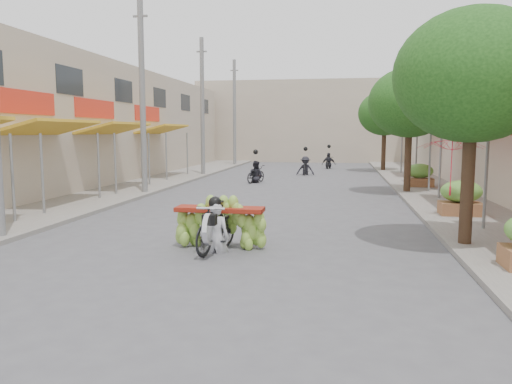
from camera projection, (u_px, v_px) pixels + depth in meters
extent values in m
plane|color=#545459|center=(176.00, 291.00, 8.16)|extent=(120.00, 120.00, 0.00)
cube|color=gray|center=(137.00, 185.00, 24.00)|extent=(4.00, 60.00, 0.12)
cube|color=gray|center=(442.00, 190.00, 21.68)|extent=(4.00, 60.00, 0.12)
cube|color=#B5A58F|center=(27.00, 123.00, 23.49)|extent=(8.00, 40.00, 6.00)
cylinder|color=slate|center=(13.00, 180.00, 13.75)|extent=(0.08, 0.08, 2.55)
cube|color=gold|center=(49.00, 127.00, 16.84)|extent=(1.77, 4.00, 0.53)
cylinder|color=slate|center=(42.00, 176.00, 15.12)|extent=(0.08, 0.08, 2.55)
cylinder|color=slate|center=(99.00, 167.00, 18.65)|extent=(0.08, 0.08, 2.55)
cube|color=red|center=(24.00, 102.00, 16.89)|extent=(0.10, 3.50, 0.80)
cube|color=gold|center=(115.00, 128.00, 21.74)|extent=(1.77, 4.00, 0.53)
cylinder|color=slate|center=(115.00, 165.00, 20.02)|extent=(0.08, 0.08, 2.55)
cylinder|color=slate|center=(149.00, 160.00, 23.54)|extent=(0.08, 0.08, 2.55)
cube|color=red|center=(95.00, 109.00, 21.78)|extent=(0.10, 3.50, 0.80)
cube|color=gold|center=(163.00, 129.00, 27.61)|extent=(1.77, 4.00, 0.53)
cylinder|color=slate|center=(166.00, 157.00, 25.89)|extent=(0.08, 0.08, 2.55)
cylinder|color=slate|center=(187.00, 154.00, 29.41)|extent=(0.08, 0.08, 2.55)
cube|color=red|center=(147.00, 114.00, 27.65)|extent=(0.10, 3.50, 0.80)
cube|color=#1E2328|center=(69.00, 81.00, 19.71)|extent=(0.08, 2.00, 1.10)
cube|color=#1E2328|center=(123.00, 91.00, 24.60)|extent=(0.08, 2.00, 1.10)
cube|color=#1E2328|center=(159.00, 98.00, 29.50)|extent=(0.08, 2.00, 1.10)
cube|color=#1E2328|center=(185.00, 103.00, 34.39)|extent=(0.08, 2.00, 1.10)
cube|color=#1E2328|center=(205.00, 106.00, 39.28)|extent=(0.08, 2.00, 1.10)
cylinder|color=slate|center=(486.00, 184.00, 12.74)|extent=(0.08, 0.08, 2.55)
cube|color=red|center=(479.00, 127.00, 16.45)|extent=(1.77, 4.20, 0.53)
cylinder|color=slate|center=(465.00, 176.00, 14.90)|extent=(0.08, 0.08, 2.55)
cylinder|color=slate|center=(440.00, 167.00, 18.62)|extent=(0.08, 0.08, 2.55)
cube|color=red|center=(443.00, 128.00, 22.32)|extent=(1.77, 4.20, 0.53)
cylinder|color=slate|center=(430.00, 164.00, 20.77)|extent=(0.08, 0.08, 2.55)
cylinder|color=slate|center=(416.00, 159.00, 24.49)|extent=(0.08, 0.08, 2.55)
cube|color=red|center=(421.00, 129.00, 28.19)|extent=(1.77, 4.20, 0.53)
cylinder|color=slate|center=(410.00, 157.00, 26.64)|extent=(0.08, 0.08, 2.55)
cylinder|color=slate|center=(402.00, 154.00, 30.36)|extent=(0.08, 0.08, 2.55)
cube|color=#B5A58F|center=(312.00, 122.00, 44.94)|extent=(20.00, 6.00, 7.00)
cylinder|color=slate|center=(142.00, 97.00, 20.32)|extent=(0.24, 0.24, 8.00)
cube|color=slate|center=(140.00, 16.00, 19.94)|extent=(0.60, 0.08, 0.08)
cylinder|color=slate|center=(202.00, 108.00, 29.13)|extent=(0.24, 0.24, 8.00)
cube|color=slate|center=(202.00, 52.00, 28.75)|extent=(0.60, 0.08, 0.08)
cylinder|color=slate|center=(234.00, 113.00, 37.94)|extent=(0.24, 0.24, 8.00)
cube|color=slate|center=(234.00, 70.00, 37.56)|extent=(0.60, 0.08, 0.08)
cylinder|color=#3A2719|center=(468.00, 177.00, 10.99)|extent=(0.28, 0.28, 3.20)
ellipsoid|color=#235619|center=(473.00, 76.00, 10.73)|extent=(3.40, 3.40, 2.90)
cylinder|color=#3A2719|center=(408.00, 156.00, 20.78)|extent=(0.28, 0.28, 3.20)
ellipsoid|color=#235619|center=(410.00, 102.00, 20.52)|extent=(3.40, 3.40, 2.90)
cylinder|color=#3A2719|center=(384.00, 147.00, 32.53)|extent=(0.28, 0.28, 3.20)
ellipsoid|color=#235619|center=(385.00, 113.00, 32.27)|extent=(3.40, 3.40, 2.90)
cube|color=brown|center=(461.00, 207.00, 14.92)|extent=(1.20, 0.80, 0.50)
ellipsoid|color=#5F9F3B|center=(462.00, 187.00, 14.86)|extent=(1.20, 0.88, 0.66)
cube|color=brown|center=(419.00, 181.00, 22.76)|extent=(1.20, 0.80, 0.50)
ellipsoid|color=#5F9F3B|center=(420.00, 168.00, 22.69)|extent=(1.20, 0.88, 0.66)
imported|color=black|center=(216.00, 227.00, 10.82)|extent=(0.94, 1.94, 1.10)
cylinder|color=silver|center=(208.00, 229.00, 10.17)|extent=(0.10, 0.66, 0.66)
cube|color=black|center=(210.00, 220.00, 10.25)|extent=(0.28, 0.22, 0.22)
cylinder|color=silver|center=(211.00, 208.00, 10.32)|extent=(0.60, 0.05, 0.05)
cube|color=maroon|center=(220.00, 209.00, 11.12)|extent=(1.97, 0.55, 0.10)
imported|color=silver|center=(215.00, 201.00, 10.70)|extent=(0.59, 0.43, 1.63)
sphere|color=black|center=(215.00, 165.00, 10.58)|extent=(0.28, 0.28, 0.28)
imported|color=red|center=(452.00, 137.00, 14.30)|extent=(2.44, 2.44, 1.72)
imported|color=white|center=(420.00, 169.00, 22.66)|extent=(0.80, 0.47, 1.61)
imported|color=black|center=(256.00, 174.00, 25.56)|extent=(1.08, 1.67, 0.88)
imported|color=#222229|center=(256.00, 161.00, 25.48)|extent=(0.91, 0.72, 1.65)
sphere|color=black|center=(256.00, 152.00, 25.42)|extent=(0.26, 0.26, 0.26)
imported|color=black|center=(305.00, 167.00, 30.15)|extent=(0.49, 1.71, 1.01)
imported|color=#222229|center=(305.00, 156.00, 30.07)|extent=(1.06, 0.56, 1.65)
sphere|color=black|center=(306.00, 149.00, 30.02)|extent=(0.26, 0.26, 0.26)
imported|color=black|center=(329.00, 163.00, 35.41)|extent=(0.72, 1.50, 0.81)
imported|color=#222229|center=(329.00, 153.00, 35.33)|extent=(1.03, 0.67, 1.65)
sphere|color=black|center=(329.00, 146.00, 35.27)|extent=(0.26, 0.26, 0.26)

